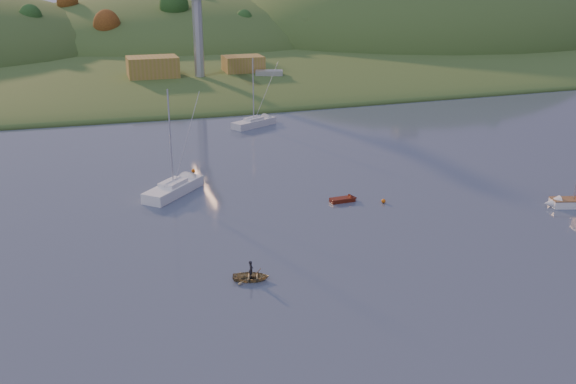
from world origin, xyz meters
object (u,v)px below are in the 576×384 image
object	(u,v)px
fishing_boat	(570,200)
sailboat_far	(254,122)
red_tender	(347,199)
canoe	(251,277)
sailboat_near	(173,188)

from	to	relation	value
fishing_boat	sailboat_far	size ratio (longest dim) A/B	0.52
sailboat_far	red_tender	size ratio (longest dim) A/B	3.38
fishing_boat	canoe	size ratio (longest dim) A/B	1.90
red_tender	sailboat_far	bearing A→B (deg)	87.78
sailboat_near	sailboat_far	xyz separation A→B (m)	(18.31, 30.92, -0.05)
sailboat_near	sailboat_far	size ratio (longest dim) A/B	1.09
fishing_boat	sailboat_far	distance (m)	54.72
canoe	red_tender	xyz separation A→B (m)	(15.88, 16.03, -0.09)
fishing_boat	sailboat_near	bearing A→B (deg)	-7.74
fishing_boat	red_tender	size ratio (longest dim) A/B	1.76
sailboat_near	canoe	size ratio (longest dim) A/B	3.97
canoe	sailboat_near	bearing A→B (deg)	23.95
red_tender	sailboat_near	bearing A→B (deg)	152.29
fishing_boat	sailboat_far	world-z (taller)	sailboat_far
sailboat_near	sailboat_far	world-z (taller)	sailboat_near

